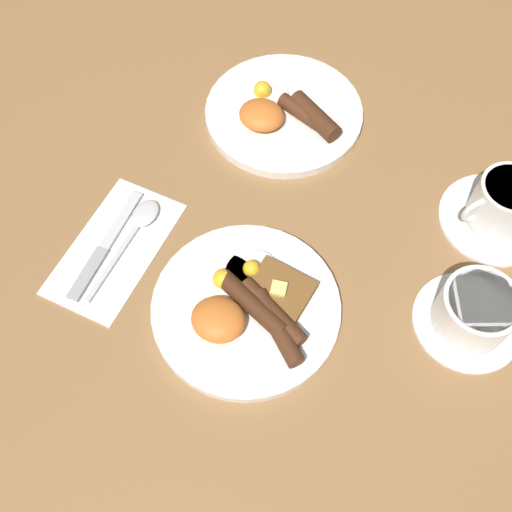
{
  "coord_description": "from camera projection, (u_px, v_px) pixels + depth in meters",
  "views": [
    {
      "loc": [
        0.13,
        -0.29,
        0.72
      ],
      "look_at": [
        -0.01,
        0.07,
        0.03
      ],
      "focal_mm": 42.0,
      "sensor_mm": 36.0,
      "label": 1
    }
  ],
  "objects": [
    {
      "name": "spoon",
      "position": [
        139.0,
        223.0,
        0.85
      ],
      "size": [
        0.04,
        0.18,
        0.01
      ],
      "rotation": [
        0.0,
        0.0,
        1.52
      ],
      "color": "silver",
      "rests_on": "napkin"
    },
    {
      "name": "breakfast_plate_far",
      "position": [
        283.0,
        113.0,
        0.94
      ],
      "size": [
        0.25,
        0.25,
        0.05
      ],
      "color": "white",
      "rests_on": "ground_plane"
    },
    {
      "name": "breakfast_plate_near",
      "position": [
        247.0,
        307.0,
        0.78
      ],
      "size": [
        0.25,
        0.25,
        0.05
      ],
      "color": "white",
      "rests_on": "ground_plane"
    },
    {
      "name": "teacup_near",
      "position": [
        475.0,
        312.0,
        0.75
      ],
      "size": [
        0.14,
        0.14,
        0.07
      ],
      "color": "white",
      "rests_on": "ground_plane"
    },
    {
      "name": "napkin",
      "position": [
        115.0,
        248.0,
        0.83
      ],
      "size": [
        0.13,
        0.22,
        0.01
      ],
      "primitive_type": "cube",
      "rotation": [
        0.0,
        0.0,
        -0.05
      ],
      "color": "white",
      "rests_on": "ground_plane"
    },
    {
      "name": "ground_plane",
      "position": [
        246.0,
        310.0,
        0.79
      ],
      "size": [
        3.0,
        3.0,
        0.0
      ],
      "primitive_type": "plane",
      "color": "olive"
    },
    {
      "name": "teacup_far",
      "position": [
        501.0,
        207.0,
        0.83
      ],
      "size": [
        0.16,
        0.16,
        0.08
      ],
      "color": "white",
      "rests_on": "ground_plane"
    },
    {
      "name": "knife",
      "position": [
        103.0,
        250.0,
        0.83
      ],
      "size": [
        0.02,
        0.19,
        0.01
      ],
      "rotation": [
        0.0,
        0.0,
        1.57
      ],
      "color": "silver",
      "rests_on": "napkin"
    }
  ]
}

